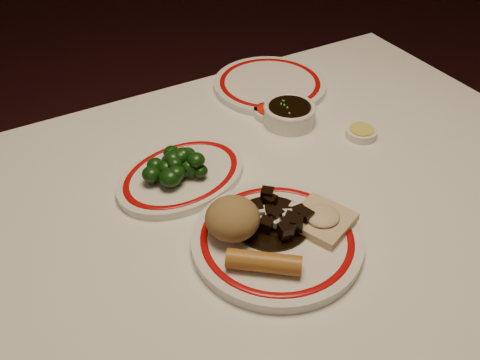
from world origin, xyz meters
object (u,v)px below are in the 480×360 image
dining_table (276,230)px  rice_mound (233,218)px  fried_wonton (322,219)px  main_plate (277,240)px  broccoli_pile (178,165)px  stirfry_heap (277,217)px  soy_bowl (289,115)px  spring_roll (264,262)px  broccoli_plate (182,176)px

dining_table → rice_mound: 0.20m
fried_wonton → dining_table: bearing=94.5°
main_plate → broccoli_pile: (-0.07, 0.22, 0.03)m
stirfry_heap → soy_bowl: stirfry_heap is taller
spring_roll → fried_wonton: bearing=-36.5°
main_plate → soy_bowl: bearing=53.2°
broccoli_plate → soy_bowl: size_ratio=2.74×
broccoli_plate → soy_bowl: 0.29m
dining_table → soy_bowl: size_ratio=11.06×
soy_bowl → broccoli_pile: bearing=-167.2°
fried_wonton → stirfry_heap: 0.07m
broccoli_plate → spring_roll: bearing=-88.2°
stirfry_heap → broccoli_plate: 0.22m
dining_table → rice_mound: bearing=-153.9°
spring_roll → main_plate: bearing=-11.0°
dining_table → soy_bowl: bearing=51.6°
spring_roll → broccoli_pile: broccoli_pile is taller
spring_roll → dining_table: bearing=-1.2°
spring_roll → stirfry_heap: (0.07, 0.07, -0.00)m
rice_mound → spring_roll: (0.00, -0.09, -0.02)m
broccoli_pile → soy_bowl: bearing=12.8°
dining_table → broccoli_plate: broccoli_plate is taller
broccoli_pile → fried_wonton: bearing=-57.5°
dining_table → broccoli_plate: (-0.13, 0.12, 0.10)m
spring_roll → broccoli_pile: size_ratio=0.98×
main_plate → stirfry_heap: bearing=59.2°
soy_bowl → spring_roll: bearing=-128.8°
main_plate → dining_table: bearing=56.2°
rice_mound → stirfry_heap: rice_mound is taller
main_plate → soy_bowl: 0.36m
fried_wonton → stirfry_heap: bearing=149.3°
broccoli_plate → fried_wonton: bearing=-59.0°
rice_mound → broccoli_plate: bearing=91.8°
dining_table → soy_bowl: soy_bowl is taller
broccoli_pile → soy_bowl: 0.29m
main_plate → spring_roll: (-0.05, -0.05, 0.02)m
dining_table → broccoli_plate: bearing=137.6°
fried_wonton → rice_mound: bearing=158.8°
soy_bowl → dining_table: bearing=-128.4°
stirfry_heap → spring_roll: bearing=-133.4°
spring_roll → fried_wonton: 0.14m
dining_table → stirfry_heap: stirfry_heap is taller
main_plate → soy_bowl: size_ratio=2.80×
rice_mound → fried_wonton: size_ratio=0.74×
rice_mound → fried_wonton: bearing=-21.2°
dining_table → fried_wonton: (0.01, -0.12, 0.12)m
fried_wonton → soy_bowl: 0.33m
stirfry_heap → main_plate: bearing=-120.8°
main_plate → fried_wonton: size_ratio=2.56×
broccoli_plate → broccoli_pile: bearing=-150.7°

